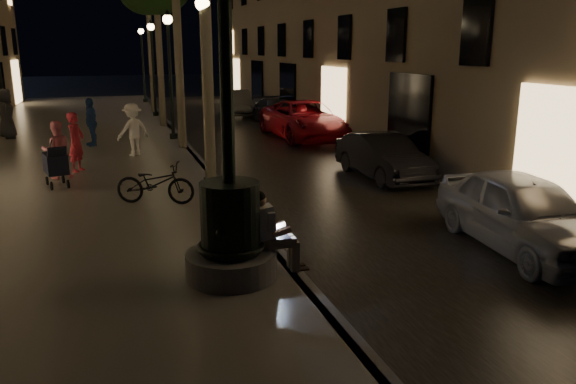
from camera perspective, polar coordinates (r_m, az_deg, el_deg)
name	(u,v)px	position (r m, az deg, el deg)	size (l,w,h in m)	color
ground	(185,148)	(21.43, -10.42, 4.45)	(120.00, 120.00, 0.00)	black
cobble_lane	(262,143)	(22.00, -2.63, 4.96)	(6.00, 45.00, 0.02)	black
promenade	(71,151)	(21.30, -21.17, 3.92)	(8.00, 45.00, 0.20)	slate
curb_strip	(185,145)	(21.42, -10.43, 4.72)	(0.25, 45.00, 0.20)	#59595B
fountain_lamppost	(230,214)	(8.48, -5.91, -2.22)	(1.40, 1.40, 5.21)	#59595B
seated_man_laptop	(269,229)	(8.71, -1.90, -3.81)	(0.96, 0.32, 1.33)	tan
lamp_curb_a	(205,64)	(14.16, -8.43, 12.69)	(0.36, 0.36, 4.81)	black
lamp_curb_b	(169,59)	(22.09, -11.95, 13.12)	(0.36, 0.36, 4.81)	black
lamp_curb_c	(152,56)	(30.05, -13.61, 13.30)	(0.36, 0.36, 4.81)	black
lamp_curb_d	(142,54)	(38.03, -14.57, 13.40)	(0.36, 0.36, 4.81)	black
stroller	(56,164)	(15.31, -22.53, 2.66)	(0.67, 1.18, 1.19)	black
car_front	(524,212)	(11.13, 22.81, -1.92)	(1.68, 4.18, 1.42)	#A1A3A8
car_second	(383,157)	(16.20, 9.64, 3.56)	(1.33, 3.83, 1.26)	black
car_third	(305,120)	(23.15, 1.76, 7.34)	(2.55, 5.53, 1.54)	maroon
car_rear	(277,112)	(27.57, -1.09, 8.18)	(1.74, 4.29, 1.24)	#313036
car_fifth	(236,103)	(31.40, -5.27, 9.00)	(1.45, 4.17, 1.37)	gray
pedestrian_red	(76,142)	(17.02, -20.72, 4.77)	(0.62, 0.40, 1.69)	red
pedestrian_pink	(57,150)	(16.26, -22.42, 3.97)	(0.76, 0.59, 1.56)	pink
pedestrian_white	(133,130)	(19.02, -15.48, 6.13)	(1.10, 0.63, 1.70)	white
pedestrian_blue	(91,122)	(21.42, -19.38, 6.72)	(1.00, 0.42, 1.71)	navy
pedestrian_dark	(6,114)	(24.44, -26.72, 7.11)	(0.94, 0.61, 1.92)	#323237
bicycle	(155,183)	(12.99, -13.34, 0.88)	(0.63, 1.80, 0.94)	black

